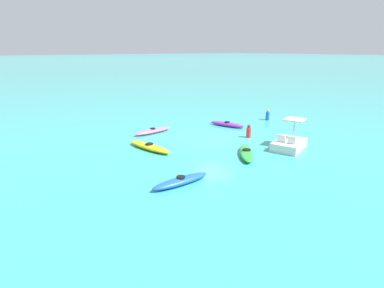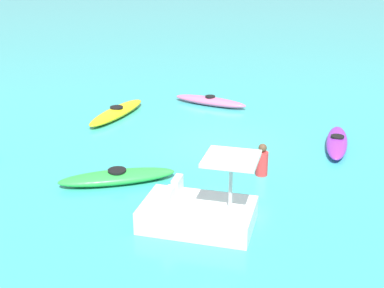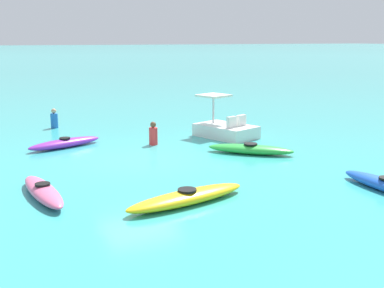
{
  "view_description": "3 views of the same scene",
  "coord_description": "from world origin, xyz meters",
  "views": [
    {
      "loc": [
        13.12,
        15.02,
        5.69
      ],
      "look_at": [
        2.68,
        1.22,
        0.37
      ],
      "focal_mm": 29.11,
      "sensor_mm": 36.0,
      "label": 1
    },
    {
      "loc": [
        -7.43,
        12.8,
        5.66
      ],
      "look_at": [
        0.34,
        1.18,
        0.34
      ],
      "focal_mm": 48.38,
      "sensor_mm": 36.0,
      "label": 2
    },
    {
      "loc": [
        14.69,
        -5.11,
        3.92
      ],
      "look_at": [
        1.27,
        1.38,
        0.66
      ],
      "focal_mm": 45.14,
      "sensor_mm": 36.0,
      "label": 3
    }
  ],
  "objects": [
    {
      "name": "kayak_yellow",
      "position": [
        4.61,
        -0.37,
        0.16
      ],
      "size": [
        1.34,
        3.45,
        0.37
      ],
      "color": "yellow",
      "rests_on": "ground_plane"
    },
    {
      "name": "kayak_green",
      "position": [
        0.87,
        3.83,
        0.16
      ],
      "size": [
        2.55,
        2.7,
        0.37
      ],
      "color": "green",
      "rests_on": "ground_plane"
    },
    {
      "name": "pedal_boat_white",
      "position": [
        -2.05,
        4.49,
        0.34
      ],
      "size": [
        2.76,
        2.19,
        1.68
      ],
      "color": "white",
      "rests_on": "ground_plane"
    },
    {
      "name": "person_by_kayaks",
      "position": [
        -1.98,
        1.33,
        0.39
      ],
      "size": [
        0.42,
        0.42,
        0.88
      ],
      "color": "red",
      "rests_on": "ground_plane"
    },
    {
      "name": "person_near_shore",
      "position": [
        -7.17,
        -1.39,
        0.39
      ],
      "size": [
        0.45,
        0.45,
        0.88
      ],
      "color": "blue",
      "rests_on": "ground_plane"
    },
    {
      "name": "kayak_pink",
      "position": [
        2.6,
        -3.44,
        0.16
      ],
      "size": [
        3.0,
        0.87,
        0.37
      ],
      "color": "pink",
      "rests_on": "ground_plane"
    },
    {
      "name": "ground_plane",
      "position": [
        0.0,
        0.0,
        0.0
      ],
      "size": [
        600.0,
        600.0,
        0.0
      ],
      "primitive_type": "plane",
      "color": "#38ADA8"
    },
    {
      "name": "kayak_purple",
      "position": [
        -2.95,
        -1.78,
        0.16
      ],
      "size": [
        1.47,
        2.92,
        0.37
      ],
      "color": "purple",
      "rests_on": "ground_plane"
    }
  ]
}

